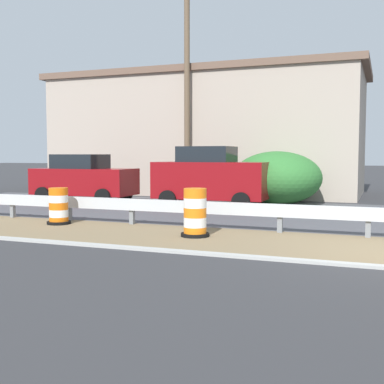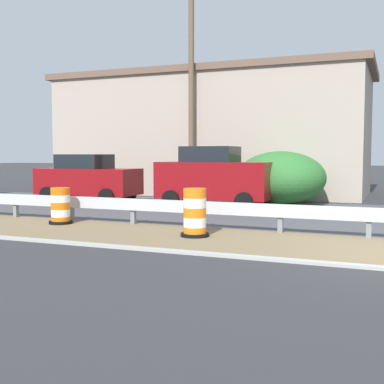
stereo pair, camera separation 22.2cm
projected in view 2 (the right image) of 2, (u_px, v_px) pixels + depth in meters
traffic_barrel_nearest at (195, 215)px, 11.61m from camera, size 0.66×0.66×1.13m
traffic_barrel_close at (61, 208)px, 13.75m from camera, size 0.65×0.65×1.00m
car_trailing_near_lane at (88, 178)px, 19.93m from camera, size 2.00×4.10×1.91m
car_distant_a at (214, 177)px, 18.08m from camera, size 2.02×4.10×2.20m
roadside_shop_near at (214, 134)px, 25.09m from camera, size 6.83×15.27×5.86m
utility_pole_near at (191, 86)px, 21.49m from camera, size 0.24×1.80×9.37m
bush_roadside at (281, 178)px, 18.94m from camera, size 3.39×3.39×2.03m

